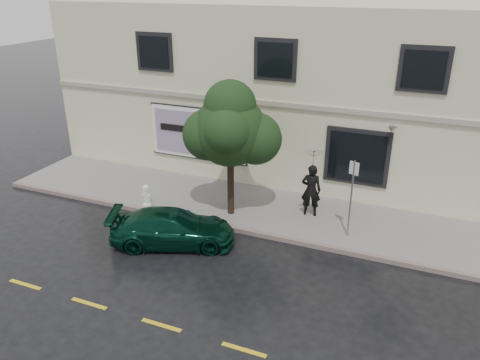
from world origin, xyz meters
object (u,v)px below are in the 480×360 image
at_px(fire_hydrant, 147,195).
at_px(car, 173,228).
at_px(street_tree, 230,131).
at_px(pedestrian, 311,190).

bearing_deg(fire_hydrant, car, -34.65).
bearing_deg(street_tree, fire_hydrant, -168.54).
distance_m(pedestrian, street_tree, 3.51).
distance_m(car, pedestrian, 4.97).
distance_m(street_tree, fire_hydrant, 4.13).
bearing_deg(street_tree, car, -112.05).
height_order(pedestrian, street_tree, street_tree).
bearing_deg(pedestrian, car, 33.63).
bearing_deg(pedestrian, street_tree, 10.35).
bearing_deg(street_tree, pedestrian, 19.54).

